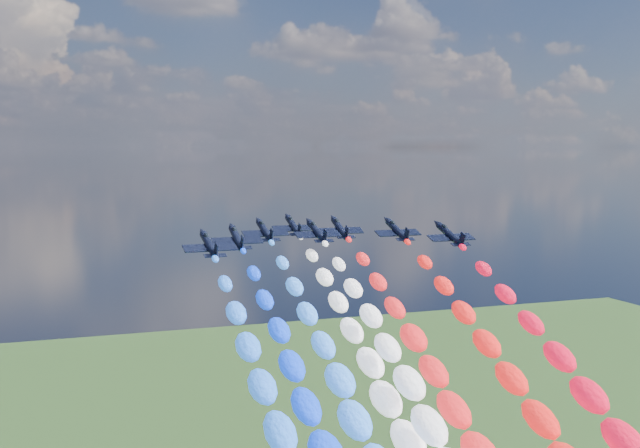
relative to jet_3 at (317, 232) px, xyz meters
name	(u,v)px	position (x,y,z in m)	size (l,w,h in m)	color
jet_0	(209,245)	(-25.76, -14.40, 0.00)	(9.85, 13.21, 2.91)	black
jet_1	(237,238)	(-18.54, -5.46, 0.00)	(9.85, 13.21, 2.91)	black
jet_2	(265,231)	(-9.86, 5.41, 0.00)	(9.85, 13.21, 2.91)	black
jet_3	(317,232)	(0.00, 0.00, 0.00)	(9.85, 13.21, 2.91)	black
jet_4	(293,226)	(-0.97, 13.51, 0.00)	(9.85, 13.21, 2.91)	black
trail_4	(398,436)	(-0.97, -43.16, -28.96)	(6.55, 109.38, 60.67)	white
jet_5	(340,228)	(7.08, 5.04, 0.00)	(9.85, 13.21, 2.91)	black
trail_5	(468,448)	(7.08, -51.64, -28.96)	(6.55, 109.38, 60.67)	red
jet_6	(397,230)	(17.09, -3.01, 0.00)	(9.85, 13.21, 2.91)	black
jet_7	(450,235)	(23.62, -14.46, 0.00)	(9.85, 13.21, 2.91)	black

